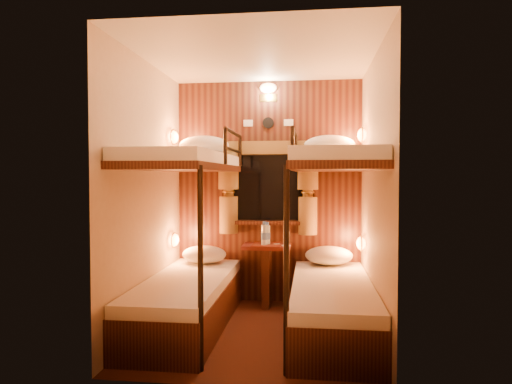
# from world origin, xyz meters

# --- Properties ---
(floor) EXTENTS (2.10, 2.10, 0.00)m
(floor) POSITION_xyz_m (0.00, 0.00, 0.00)
(floor) COLOR #35150E
(floor) RESTS_ON ground
(ceiling) EXTENTS (2.10, 2.10, 0.00)m
(ceiling) POSITION_xyz_m (0.00, 0.00, 2.40)
(ceiling) COLOR silver
(ceiling) RESTS_ON wall_back
(wall_back) EXTENTS (2.40, 0.00, 2.40)m
(wall_back) POSITION_xyz_m (0.00, 1.05, 1.20)
(wall_back) COLOR #C6B293
(wall_back) RESTS_ON floor
(wall_front) EXTENTS (2.40, 0.00, 2.40)m
(wall_front) POSITION_xyz_m (0.00, -1.05, 1.20)
(wall_front) COLOR #C6B293
(wall_front) RESTS_ON floor
(wall_left) EXTENTS (0.00, 2.40, 2.40)m
(wall_left) POSITION_xyz_m (-1.00, 0.00, 1.20)
(wall_left) COLOR #C6B293
(wall_left) RESTS_ON floor
(wall_right) EXTENTS (0.00, 2.40, 2.40)m
(wall_right) POSITION_xyz_m (1.00, 0.00, 1.20)
(wall_right) COLOR #C6B293
(wall_right) RESTS_ON floor
(back_panel) EXTENTS (2.00, 0.03, 2.40)m
(back_panel) POSITION_xyz_m (0.00, 1.04, 1.20)
(back_panel) COLOR black
(back_panel) RESTS_ON floor
(bunk_left) EXTENTS (0.72, 1.90, 1.82)m
(bunk_left) POSITION_xyz_m (-0.65, 0.07, 0.56)
(bunk_left) COLOR black
(bunk_left) RESTS_ON floor
(bunk_right) EXTENTS (0.72, 1.90, 1.82)m
(bunk_right) POSITION_xyz_m (0.65, 0.07, 0.56)
(bunk_right) COLOR black
(bunk_right) RESTS_ON floor
(window) EXTENTS (1.00, 0.12, 0.79)m
(window) POSITION_xyz_m (0.00, 1.00, 1.18)
(window) COLOR black
(window) RESTS_ON back_panel
(curtains) EXTENTS (1.10, 0.22, 1.00)m
(curtains) POSITION_xyz_m (0.00, 0.97, 1.26)
(curtains) COLOR brown
(curtains) RESTS_ON back_panel
(back_fixtures) EXTENTS (0.54, 0.09, 0.48)m
(back_fixtures) POSITION_xyz_m (0.00, 1.00, 2.25)
(back_fixtures) COLOR black
(back_fixtures) RESTS_ON back_panel
(reading_lamps) EXTENTS (2.00, 0.20, 1.25)m
(reading_lamps) POSITION_xyz_m (-0.00, 0.70, 1.24)
(reading_lamps) COLOR orange
(reading_lamps) RESTS_ON wall_left
(table) EXTENTS (0.50, 0.34, 0.66)m
(table) POSITION_xyz_m (0.00, 0.85, 0.41)
(table) COLOR #5E1815
(table) RESTS_ON floor
(bottle_left) EXTENTS (0.07, 0.07, 0.25)m
(bottle_left) POSITION_xyz_m (-0.02, 0.81, 0.76)
(bottle_left) COLOR #99BFE5
(bottle_left) RESTS_ON table
(bottle_right) EXTENTS (0.07, 0.07, 0.24)m
(bottle_right) POSITION_xyz_m (0.01, 0.85, 0.75)
(bottle_right) COLOR #99BFE5
(bottle_right) RESTS_ON table
(sachet_a) EXTENTS (0.10, 0.08, 0.01)m
(sachet_a) POSITION_xyz_m (0.21, 0.78, 0.65)
(sachet_a) COLOR silver
(sachet_a) RESTS_ON table
(sachet_b) EXTENTS (0.09, 0.08, 0.01)m
(sachet_b) POSITION_xyz_m (0.11, 0.87, 0.65)
(sachet_b) COLOR silver
(sachet_b) RESTS_ON table
(pillow_lower_left) EXTENTS (0.47, 0.33, 0.18)m
(pillow_lower_left) POSITION_xyz_m (-0.65, 0.75, 0.55)
(pillow_lower_left) COLOR silver
(pillow_lower_left) RESTS_ON bunk_left
(pillow_lower_right) EXTENTS (0.49, 0.35, 0.19)m
(pillow_lower_right) POSITION_xyz_m (0.65, 0.81, 0.55)
(pillow_lower_right) COLOR silver
(pillow_lower_right) RESTS_ON bunk_right
(pillow_upper_left) EXTENTS (0.53, 0.38, 0.21)m
(pillow_upper_left) POSITION_xyz_m (-0.65, 0.76, 1.69)
(pillow_upper_left) COLOR silver
(pillow_upper_left) RESTS_ON bunk_left
(pillow_upper_right) EXTENTS (0.52, 0.37, 0.21)m
(pillow_upper_right) POSITION_xyz_m (0.65, 0.80, 1.69)
(pillow_upper_right) COLOR silver
(pillow_upper_right) RESTS_ON bunk_right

